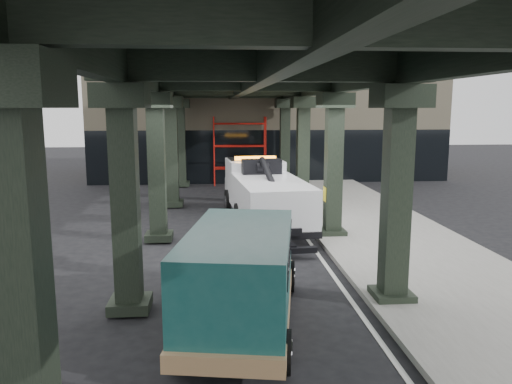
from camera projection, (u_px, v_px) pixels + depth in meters
name	position (u px, v px, depth m)	size (l,w,h in m)	color
ground	(264.00, 256.00, 15.37)	(90.00, 90.00, 0.00)	black
sidewalk	(384.00, 234.00, 17.69)	(5.00, 40.00, 0.15)	gray
lane_stripe	(306.00, 238.00, 17.48)	(0.12, 38.00, 0.01)	silver
viaduct	(246.00, 78.00, 16.40)	(7.40, 32.00, 6.40)	black
building	(264.00, 115.00, 34.52)	(22.00, 10.00, 8.00)	#C6B793
scaffolding	(240.00, 149.00, 29.41)	(3.08, 0.88, 4.00)	red
tow_truck	(263.00, 192.00, 19.34)	(2.96, 8.22, 2.64)	black
towed_van	(241.00, 275.00, 10.12)	(2.89, 5.56, 2.15)	#134543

